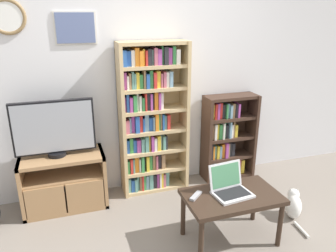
{
  "coord_description": "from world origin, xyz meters",
  "views": [
    {
      "loc": [
        -0.84,
        -1.82,
        1.97
      ],
      "look_at": [
        0.05,
        0.91,
        0.97
      ],
      "focal_mm": 35.0,
      "sensor_mm": 36.0,
      "label": 1
    }
  ],
  "objects": [
    {
      "name": "laptop",
      "position": [
        0.45,
        0.41,
        0.53
      ],
      "size": [
        0.35,
        0.31,
        0.25
      ],
      "rotation": [
        0.0,
        0.0,
        0.11
      ],
      "color": "silver",
      "rests_on": "coffee_table"
    },
    {
      "name": "tv_stand",
      "position": [
        -0.93,
        1.4,
        0.3
      ],
      "size": [
        0.84,
        0.42,
        0.59
      ],
      "color": "#9E754C",
      "rests_on": "ground_plane"
    },
    {
      "name": "television",
      "position": [
        -0.97,
        1.42,
        0.88
      ],
      "size": [
        0.78,
        0.18,
        0.58
      ],
      "color": "black",
      "rests_on": "tv_stand"
    },
    {
      "name": "cat",
      "position": [
        1.25,
        0.5,
        0.13
      ],
      "size": [
        0.25,
        0.48,
        0.29
      ],
      "rotation": [
        0.0,
        0.0,
        -0.5
      ],
      "color": "white",
      "rests_on": "ground_plane"
    },
    {
      "name": "bookshelf_short",
      "position": [
        0.99,
        1.52,
        0.5
      ],
      "size": [
        0.64,
        0.26,
        1.04
      ],
      "color": "#3D281E",
      "rests_on": "ground_plane"
    },
    {
      "name": "remote_near_laptop",
      "position": [
        0.15,
        0.44,
        0.48
      ],
      "size": [
        0.15,
        0.14,
        0.02
      ],
      "rotation": [
        0.0,
        0.0,
        2.3
      ],
      "color": "#99999E",
      "rests_on": "coffee_table"
    },
    {
      "name": "coffee_table",
      "position": [
        0.46,
        0.37,
        0.41
      ],
      "size": [
        0.83,
        0.49,
        0.47
      ],
      "color": "#332319",
      "rests_on": "ground_plane"
    },
    {
      "name": "wall_back",
      "position": [
        -0.01,
        1.68,
        1.3
      ],
      "size": [
        6.59,
        0.09,
        2.6
      ],
      "color": "silver",
      "rests_on": "ground_plane"
    },
    {
      "name": "bookshelf_tall",
      "position": [
        0.03,
        1.51,
        0.85
      ],
      "size": [
        0.75,
        0.28,
        1.69
      ],
      "color": "tan",
      "rests_on": "ground_plane"
    }
  ]
}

